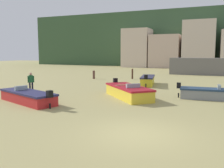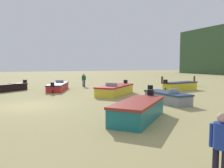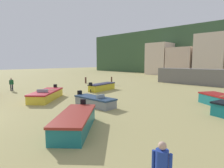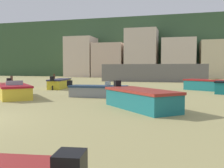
{
  "view_description": "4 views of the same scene",
  "coord_description": "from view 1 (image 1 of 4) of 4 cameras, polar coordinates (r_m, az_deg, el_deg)",
  "views": [
    {
      "loc": [
        2.66,
        -9.09,
        3.18
      ],
      "look_at": [
        -3.11,
        4.97,
        1.28
      ],
      "focal_mm": 39.32,
      "sensor_mm": 36.0,
      "label": 1
    },
    {
      "loc": [
        15.3,
        -0.62,
        2.67
      ],
      "look_at": [
        -0.72,
        6.24,
        1.18
      ],
      "focal_mm": 35.75,
      "sensor_mm": 36.0,
      "label": 2
    },
    {
      "loc": [
        14.12,
        -0.66,
        3.66
      ],
      "look_at": [
        0.34,
        13.26,
        1.3
      ],
      "focal_mm": 29.89,
      "sensor_mm": 36.0,
      "label": 3
    },
    {
      "loc": [
        7.77,
        -7.04,
        1.9
      ],
      "look_at": [
        3.24,
        9.79,
        0.83
      ],
      "focal_mm": 41.11,
      "sensor_mm": 36.0,
      "label": 4
    }
  ],
  "objects": [
    {
      "name": "harbor_pier",
      "position": [
        39.16,
        24.2,
        3.68
      ],
      "size": [
        14.74,
        2.4,
        2.5
      ],
      "primitive_type": "cube",
      "color": "slate",
      "rests_on": "ground"
    },
    {
      "name": "mooring_post_near_water",
      "position": [
        30.8,
        4.75,
        2.35
      ],
      "size": [
        0.22,
        0.22,
        1.26
      ],
      "primitive_type": "cylinder",
      "color": "#442B1E",
      "rests_on": "ground"
    },
    {
      "name": "headland_hill",
      "position": [
        75.22,
        20.55,
        9.4
      ],
      "size": [
        90.0,
        32.0,
        13.49
      ],
      "primitive_type": "cube",
      "color": "#365335",
      "rests_on": "ground"
    },
    {
      "name": "townhouse_centre_left",
      "position": [
        57.02,
        12.29,
        7.42
      ],
      "size": [
        6.51,
        6.07,
        7.25
      ],
      "primitive_type": "cube",
      "color": "beige",
      "rests_on": "ground"
    },
    {
      "name": "ground_plane",
      "position": [
        9.99,
        5.81,
        -11.49
      ],
      "size": [
        160.0,
        160.0,
        0.0
      ],
      "primitive_type": "plane",
      "color": "tan"
    },
    {
      "name": "boat_yellow_7",
      "position": [
        25.18,
        8.28,
        0.84
      ],
      "size": [
        1.92,
        4.51,
        1.21
      ],
      "rotation": [
        0.0,
        0.0,
        0.17
      ],
      "color": "gold",
      "rests_on": "ground"
    },
    {
      "name": "townhouse_centre",
      "position": [
        55.89,
        19.51,
        8.61
      ],
      "size": [
        6.52,
        5.39,
        10.04
      ],
      "primitive_type": "cube",
      "color": "beige",
      "rests_on": "ground"
    },
    {
      "name": "boat_red_2",
      "position": [
        16.85,
        -19.02,
        -2.83
      ],
      "size": [
        5.2,
        3.15,
        1.06
      ],
      "rotation": [
        0.0,
        0.0,
        1.21
      ],
      "color": "red",
      "rests_on": "ground"
    },
    {
      "name": "beach_walker_distant",
      "position": [
        21.26,
        -18.33,
        0.75
      ],
      "size": [
        0.48,
        0.48,
        1.62
      ],
      "rotation": [
        0.0,
        0.0,
        4.04
      ],
      "color": "black",
      "rests_on": "ground"
    },
    {
      "name": "townhouse_left",
      "position": [
        58.5,
        5.88,
        8.29
      ],
      "size": [
        6.1,
        5.99,
        8.8
      ],
      "primitive_type": "cube",
      "color": "beige",
      "rests_on": "ground"
    },
    {
      "name": "boat_grey_3",
      "position": [
        18.38,
        21.51,
        -2.09
      ],
      "size": [
        4.1,
        1.48,
        1.08
      ],
      "rotation": [
        0.0,
        0.0,
        4.75
      ],
      "color": "gray",
      "rests_on": "ground"
    },
    {
      "name": "boat_yellow_9",
      "position": [
        17.69,
        3.76,
        -1.81
      ],
      "size": [
        4.62,
        4.83,
        1.17
      ],
      "rotation": [
        0.0,
        0.0,
        3.88
      ],
      "color": "gold",
      "rests_on": "ground"
    },
    {
      "name": "mooring_post_mid_beach",
      "position": [
        30.98,
        -4.25,
        2.17
      ],
      "size": [
        0.28,
        0.28,
        1.03
      ],
      "primitive_type": "cylinder",
      "color": "#51322A",
      "rests_on": "ground"
    }
  ]
}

